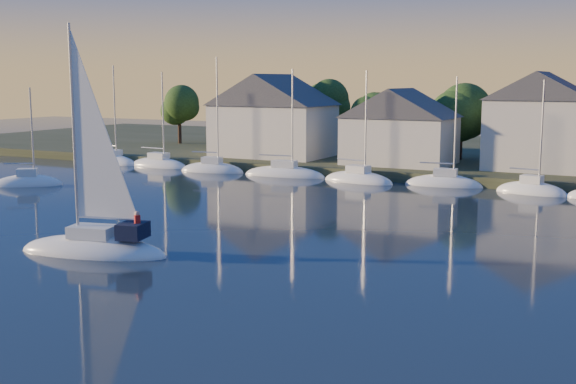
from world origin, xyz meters
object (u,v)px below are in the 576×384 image
Objects in this scene: clubhouse_west at (273,114)px; clubhouse_east at (541,120)px; hero_sailboat at (95,244)px; drifting_sailboat_left at (28,185)px; clubhouse_centre at (400,125)px.

clubhouse_west is 1.30× the size of clubhouse_east.
hero_sailboat is at bearing -74.45° from clubhouse_west.
drifting_sailboat_left is at bearing -49.04° from hero_sailboat.
hero_sailboat reaches higher than clubhouse_west.
clubhouse_west reaches higher than drifting_sailboat_left.
clubhouse_east reaches higher than clubhouse_centre.
clubhouse_east reaches higher than clubhouse_west.
hero_sailboat is (-3.74, -43.04, -4.54)m from clubhouse_centre.
clubhouse_centre is (16.00, -1.00, -0.80)m from clubhouse_west.
hero_sailboat is 1.37× the size of drifting_sailboat_left.
clubhouse_west is at bearing -87.58° from hero_sailboat.
clubhouse_west is 0.96× the size of hero_sailboat.
hero_sailboat is 30.24m from drifting_sailboat_left.
hero_sailboat reaches higher than clubhouse_centre.
clubhouse_centre is at bearing -3.58° from clubhouse_west.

